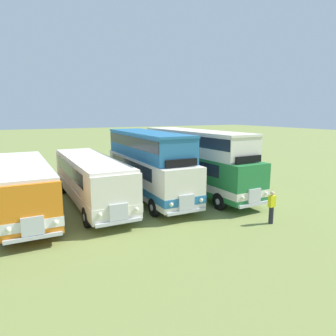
{
  "coord_description": "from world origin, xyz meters",
  "views": [
    {
      "loc": [
        1.22,
        -18.6,
        5.72
      ],
      "look_at": [
        10.76,
        -0.36,
        2.02
      ],
      "focal_mm": 32.9,
      "sensor_mm": 36.0,
      "label": 1
    }
  ],
  "objects": [
    {
      "name": "bus_fifth_in_row",
      "position": [
        1.88,
        0.12,
        1.76
      ],
      "size": [
        2.64,
        10.81,
        2.99
      ],
      "color": "orange",
      "rests_on": "ground"
    },
    {
      "name": "bus_sixth_in_row",
      "position": [
        5.64,
        0.38,
        1.76
      ],
      "size": [
        2.66,
        11.15,
        2.99
      ],
      "color": "silver",
      "rests_on": "ground"
    },
    {
      "name": "bus_seventh_in_row",
      "position": [
        9.4,
        -0.18,
        2.47
      ],
      "size": [
        2.77,
        10.12,
        4.49
      ],
      "color": "silver",
      "rests_on": "ground"
    },
    {
      "name": "bus_eighth_in_row",
      "position": [
        13.15,
        -0.11,
        2.48
      ],
      "size": [
        2.94,
        11.63,
        4.49
      ],
      "color": "#237538",
      "rests_on": "ground"
    },
    {
      "name": "marshal_person",
      "position": [
        13.13,
        -7.47,
        0.89
      ],
      "size": [
        0.36,
        0.24,
        1.73
      ],
      "color": "#23232D",
      "rests_on": "ground"
    }
  ]
}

